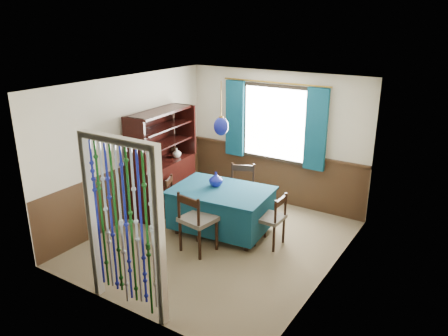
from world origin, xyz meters
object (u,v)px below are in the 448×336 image
Objects in this scene: chair_near at (197,220)px; bowl_shelf at (154,146)px; chair_far at (242,190)px; pendant_lamp at (221,126)px; chair_right at (272,218)px; vase_table at (216,180)px; chair_left at (177,198)px; vase_sideboard at (177,152)px; dining_table at (221,207)px; sideboard at (163,177)px.

chair_near is 5.13× the size of bowl_shelf.
chair_near is 1.44m from chair_far.
chair_right is at bearing 2.93° from pendant_lamp.
chair_near is 4.43× the size of vase_table.
chair_left is (-0.85, -0.77, -0.07)m from chair_far.
chair_far is at bearing 100.25° from chair_near.
pendant_lamp reaches higher than vase_table.
vase_sideboard is at bearing 157.74° from pendant_lamp.
vase_table is 1.15× the size of vase_sideboard.
pendant_lamp reaches higher than dining_table.
bowl_shelf is (-1.18, -0.14, 0.43)m from vase_table.
sideboard is at bearing -140.07° from chair_left.
chair_far is 1.18× the size of chair_left.
vase_table is 1.16× the size of bowl_shelf.
chair_near is 1.95m from vase_sideboard.
chair_left is at bearing -1.36° from bowl_shelf.
chair_near is 1.72m from sideboard.
bowl_shelf is 0.99× the size of vase_sideboard.
vase_sideboard is at bearing 158.56° from vase_table.
sideboard is 8.48× the size of vase_table.
dining_table is at bearing 116.57° from pendant_lamp.
chair_left is 0.94× the size of chair_right.
dining_table is 1.97× the size of chair_right.
pendant_lamp reaches higher than bowl_shelf.
vase_table is (-0.16, 0.08, -0.94)m from pendant_lamp.
dining_table is 1.78× the size of chair_far.
bowl_shelf is at bearing 92.77° from chair_right.
vase_table is (-0.13, -0.62, 0.37)m from chair_far.
chair_right is (0.86, 0.78, -0.06)m from chair_near.
chair_left is 0.97m from vase_sideboard.
vase_table is at bearing 79.27° from chair_left.
chair_left is at bearing -32.75° from sideboard.
vase_sideboard is (-1.18, 0.46, 0.16)m from vase_table.
bowl_shelf is (-2.24, -0.10, 0.84)m from chair_right.
chair_near is (0.03, -0.73, 0.08)m from dining_table.
vase_sideboard reaches higher than dining_table.
sideboard reaches higher than chair_left.
bowl_shelf is (-0.46, 0.01, 0.87)m from chair_left.
vase_sideboard is at bearing -16.13° from chair_far.
pendant_lamp is at bearing -13.59° from sideboard.
chair_left is 0.86m from vase_table.
chair_right is 2.31m from sideboard.
vase_table is 1.28m from vase_sideboard.
vase_sideboard is (-0.46, 0.61, 0.60)m from chair_left.
bowl_shelf is at bearing -173.35° from vase_table.
pendant_lamp is at bearing -27.95° from vase_table.
pendant_lamp is (0.03, -0.71, 1.31)m from chair_far.
pendant_lamp is at bearing -69.19° from dining_table.
vase_sideboard reaches higher than chair_left.
vase_table reaches higher than dining_table.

